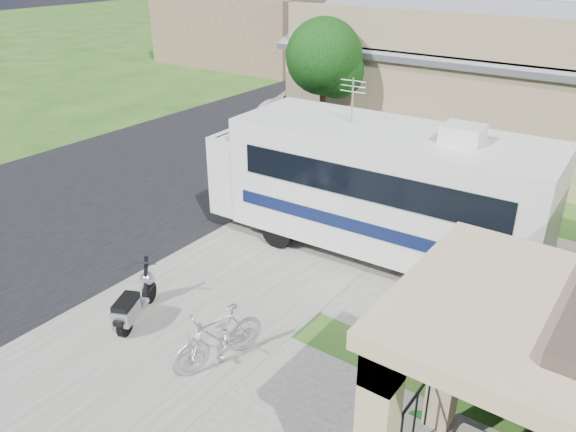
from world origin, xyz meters
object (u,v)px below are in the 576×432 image
Objects in this scene: motorhome at (376,185)px; pickup_truck at (316,103)px; scooter at (134,303)px; garden_hose at (418,425)px; shrub at (535,330)px; bicycle at (219,340)px; van at (403,70)px.

motorhome reaches higher than pickup_truck.
scooter is 5.47m from garden_hose.
shrub is 5.00m from bicycle.
garden_hose is at bearing 27.44° from bicycle.
pickup_truck is at bearing -92.21° from van.
pickup_truck is at bearing 135.49° from shrub.
shrub reaches higher than pickup_truck.
bicycle is 0.28× the size of pickup_truck.
motorhome is at bearing 41.52° from scooter.
shrub reaches higher than scooter.
garden_hose is (5.41, 0.71, -0.38)m from scooter.
pickup_truck is at bearing 84.58° from scooter.
van reaches higher than pickup_truck.
pickup_truck is (-6.68, 13.20, 0.33)m from bicycle.
van is at bearing 120.39° from shrub.
shrub is at bearing 124.82° from pickup_truck.
motorhome is 1.27× the size of pickup_truck.
motorhome reaches higher than van.
van is 22.78m from garden_hose.
pickup_truck reaches higher than garden_hose.
van reaches higher than bicycle.
motorhome is at bearing 104.47° from bicycle.
garden_hose is at bearing -65.86° from van.
scooter is 21.66m from van.
motorhome is at bearing 119.51° from pickup_truck.
van is at bearing 77.58° from scooter.
shrub is at bearing -35.53° from motorhome.
shrub is 0.39× the size of pickup_truck.
pickup_truck is 1.00× the size of van.
van is (-11.00, 18.76, -0.33)m from shrub.
motorhome is 4.51× the size of bicycle.
shrub is 2.29m from garden_hose.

